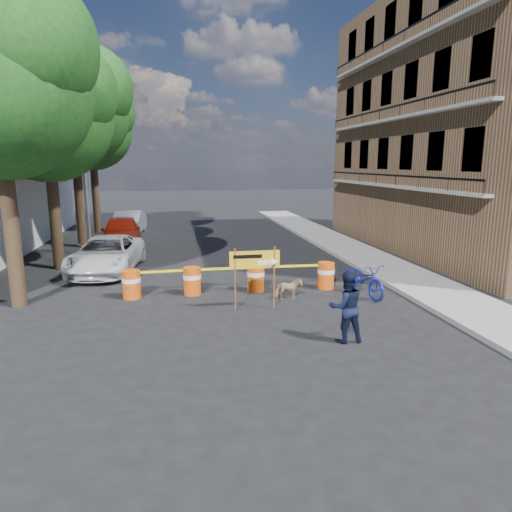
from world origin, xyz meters
name	(u,v)px	position (x,y,z in m)	size (l,w,h in m)	color
ground	(255,314)	(0.00, 0.00, 0.00)	(120.00, 120.00, 0.00)	black
sidewalk_east	(371,260)	(6.20, 6.00, 0.07)	(2.40, 40.00, 0.15)	gray
apartment_building	(475,124)	(12.00, 8.00, 6.00)	(8.00, 16.00, 12.00)	#8C6747
tree_mid_a	(48,114)	(-6.74, 7.00, 6.01)	(5.25, 5.00, 8.68)	#332316
tree_mid_b	(74,110)	(-6.73, 12.00, 6.71)	(5.67, 5.40, 9.62)	#332316
tree_far	(92,128)	(-6.74, 17.00, 6.22)	(5.04, 4.80, 8.84)	#332316
streetlamp	(85,159)	(-5.93, 9.50, 4.38)	(1.25, 0.18, 8.00)	gray
barrel_far_left	(131,284)	(-3.55, 2.20, 0.47)	(0.58, 0.58, 0.90)	#C83C0B
barrel_mid_left	(192,280)	(-1.65, 2.29, 0.47)	(0.58, 0.58, 0.90)	#C83C0B
barrel_mid_right	(256,277)	(0.45, 2.30, 0.47)	(0.58, 0.58, 0.90)	#C83C0B
barrel_far_right	(326,275)	(2.86, 2.22, 0.47)	(0.58, 0.58, 0.90)	#C83C0B
detour_sign	(261,264)	(0.25, 0.33, 1.36)	(1.45, 0.27, 1.86)	#592D19
pedestrian	(346,307)	(1.78, -2.37, 0.86)	(0.84, 0.65, 1.73)	black
bicycle	(364,264)	(3.76, 1.20, 1.04)	(0.72, 1.09, 2.07)	#151FAB
dog	(289,289)	(1.29, 1.20, 0.34)	(0.37, 0.81, 0.68)	tan
suv_white	(107,254)	(-4.80, 6.08, 0.69)	(2.30, 4.98, 1.38)	silver
sedan_red	(121,232)	(-4.80, 11.47, 0.78)	(1.85, 4.61, 1.57)	maroon
sedan_silver	(129,223)	(-4.80, 15.46, 0.71)	(1.51, 4.33, 1.43)	#B3B7BB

